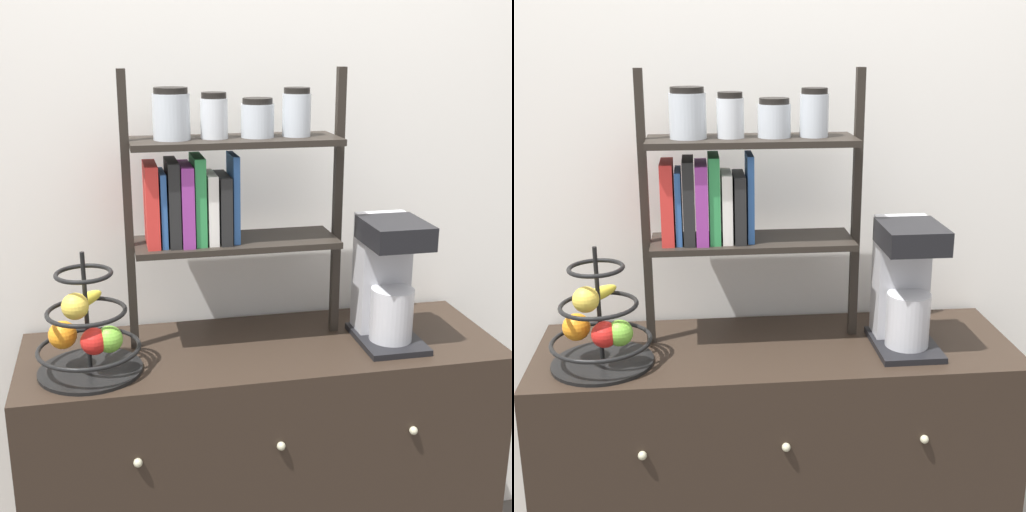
# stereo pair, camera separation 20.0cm
# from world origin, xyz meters

# --- Properties ---
(wall_back) EXTENTS (7.00, 0.05, 2.60)m
(wall_back) POSITION_xyz_m (0.00, 0.51, 1.30)
(wall_back) COLOR silver
(wall_back) RESTS_ON ground_plane
(sideboard) EXTENTS (1.39, 0.49, 0.87)m
(sideboard) POSITION_xyz_m (0.00, 0.23, 0.43)
(sideboard) COLOR black
(sideboard) RESTS_ON ground_plane
(coffee_maker) EXTENTS (0.18, 0.25, 0.37)m
(coffee_maker) POSITION_xyz_m (0.37, 0.21, 1.06)
(coffee_maker) COLOR black
(coffee_maker) RESTS_ON sideboard
(fruit_stand) EXTENTS (0.28, 0.28, 0.34)m
(fruit_stand) POSITION_xyz_m (-0.49, 0.15, 0.98)
(fruit_stand) COLOR black
(fruit_stand) RESTS_ON sideboard
(shelf_hutch) EXTENTS (0.63, 0.20, 0.79)m
(shelf_hutch) POSITION_xyz_m (-0.13, 0.30, 1.35)
(shelf_hutch) COLOR black
(shelf_hutch) RESTS_ON sideboard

